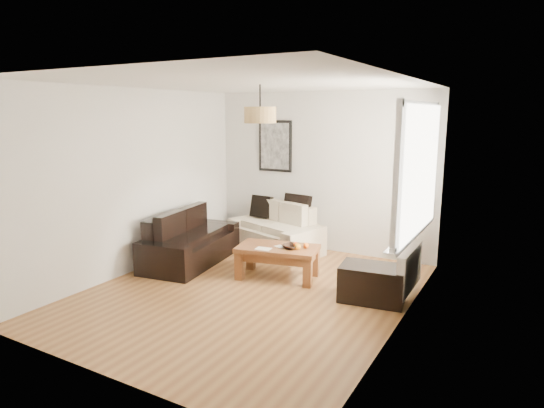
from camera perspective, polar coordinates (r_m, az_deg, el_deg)
The scene contains 21 objects.
floor at distance 6.07m, azimuth -2.83°, elevation -10.73°, with size 4.50×4.50×0.00m, color brown.
ceiling at distance 5.65m, azimuth -3.09°, elevation 14.57°, with size 3.80×4.50×0.00m, color white, non-canonical shape.
wall_back at distance 7.69m, azimuth 6.07°, elevation 3.89°, with size 3.80×0.04×2.60m, color silver, non-canonical shape.
wall_front at distance 4.04m, azimuth -20.31°, elevation -3.29°, with size 3.80×0.04×2.60m, color silver, non-canonical shape.
wall_left at distance 6.91m, azimuth -16.40°, elevation 2.69°, with size 0.04×4.50×2.60m, color silver, non-canonical shape.
wall_right at distance 4.98m, azimuth 15.84°, elevation -0.40°, with size 0.04×4.50×2.60m, color silver, non-canonical shape.
window_bay at distance 5.72m, azimuth 17.54°, elevation 3.99°, with size 0.14×1.90×1.60m, color white, non-canonical shape.
radiator at distance 5.99m, azimuth 16.48°, elevation -7.64°, with size 0.10×0.90×0.52m, color white.
poster at distance 8.00m, azimuth 0.41°, elevation 7.11°, with size 0.62×0.04×0.87m, color black, non-canonical shape.
pendant_shade at distance 5.89m, azimuth -1.46°, elevation 10.84°, with size 0.40×0.40×0.20m, color tan.
loveseat_cream at distance 7.71m, azimuth 0.45°, elevation -3.01°, with size 1.52×0.83×0.76m, color beige, non-canonical shape.
sofa_leather at distance 7.22m, azimuth -9.92°, elevation -4.21°, with size 1.71×0.83×0.74m, color black, non-canonical shape.
coffee_table at distance 6.50m, azimuth 0.70°, elevation -7.12°, with size 1.10×0.60×0.45m, color brown, non-canonical shape.
ottoman at distance 5.87m, azimuth 12.19°, elevation -9.46°, with size 0.77×0.49×0.44m, color black.
cushion_left at distance 7.98m, azimuth -1.30°, elevation -0.32°, with size 0.38×0.12×0.38m, color black.
cushion_right at distance 7.66m, azimuth 3.04°, elevation -0.52°, with size 0.46×0.14×0.46m, color black.
fruit_bowl at distance 6.34m, azimuth 2.33°, elevation -5.22°, with size 0.23×0.23×0.06m, color black.
orange_a at distance 6.29m, azimuth 3.16°, elevation -5.23°, with size 0.09×0.09×0.09m, color orange.
orange_b at distance 6.36m, azimuth 4.18°, elevation -5.09°, with size 0.08×0.08×0.08m, color #D75E12.
orange_c at distance 6.41m, azimuth 2.89°, elevation -4.94°, with size 0.06×0.06×0.06m, color #DB4812.
papers at distance 6.32m, azimuth -1.06°, elevation -5.50°, with size 0.21×0.14×0.01m, color white.
Camera 1 is at (3.02, -4.76, 2.26)m, focal length 30.77 mm.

